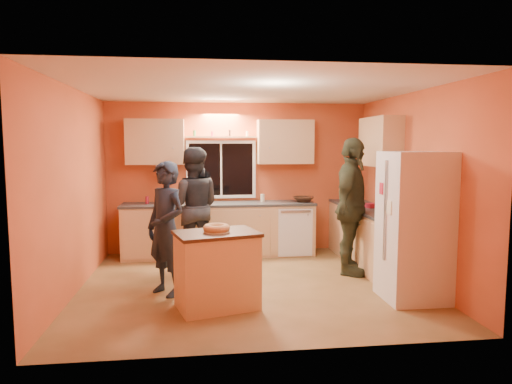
{
  "coord_description": "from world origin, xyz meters",
  "views": [
    {
      "loc": [
        -0.67,
        -5.94,
        1.89
      ],
      "look_at": [
        0.12,
        0.4,
        1.22
      ],
      "focal_mm": 32.0,
      "sensor_mm": 36.0,
      "label": 1
    }
  ],
  "objects": [
    {
      "name": "person_center",
      "position": [
        -0.79,
        1.13,
        0.92
      ],
      "size": [
        0.91,
        0.72,
        1.84
      ],
      "primitive_type": "imported",
      "rotation": [
        0.0,
        0.0,
        3.12
      ],
      "color": "black",
      "rests_on": "ground"
    },
    {
      "name": "red_box",
      "position": [
        1.98,
        0.83,
        0.94
      ],
      "size": [
        0.2,
        0.18,
        0.07
      ],
      "primitive_type": "cube",
      "rotation": [
        0.0,
        0.0,
        0.42
      ],
      "color": "#B21B31",
      "rests_on": "right_counter"
    },
    {
      "name": "back_counter",
      "position": [
        0.01,
        1.7,
        0.45
      ],
      "size": [
        4.23,
        0.62,
        0.9
      ],
      "color": "tan",
      "rests_on": "ground"
    },
    {
      "name": "room_shell",
      "position": [
        0.12,
        0.41,
        1.62
      ],
      "size": [
        4.54,
        4.04,
        2.61
      ],
      "color": "#D35E36",
      "rests_on": "ground"
    },
    {
      "name": "bundt_pastry",
      "position": [
        -0.49,
        -0.8,
        0.93
      ],
      "size": [
        0.31,
        0.31,
        0.09
      ],
      "primitive_type": "torus",
      "color": "#B4804A",
      "rests_on": "island"
    },
    {
      "name": "island",
      "position": [
        -0.49,
        -0.8,
        0.45
      ],
      "size": [
        1.05,
        0.85,
        0.89
      ],
      "rotation": [
        0.0,
        0.0,
        0.27
      ],
      "color": "tan",
      "rests_on": "ground"
    },
    {
      "name": "refrigerator",
      "position": [
        1.89,
        -0.8,
        0.9
      ],
      "size": [
        0.72,
        0.7,
        1.8
      ],
      "primitive_type": "cube",
      "color": "silver",
      "rests_on": "ground"
    },
    {
      "name": "person_right",
      "position": [
        1.5,
        0.37,
        0.99
      ],
      "size": [
        1.0,
        1.25,
        1.98
      ],
      "primitive_type": "imported",
      "rotation": [
        0.0,
        0.0,
        1.05
      ],
      "color": "#2F321F",
      "rests_on": "ground"
    },
    {
      "name": "ground",
      "position": [
        0.0,
        0.0,
        0.0
      ],
      "size": [
        4.5,
        4.5,
        0.0
      ],
      "primitive_type": "plane",
      "color": "brown",
      "rests_on": "ground"
    },
    {
      "name": "mixing_bowl",
      "position": [
        1.1,
        1.68,
        0.94
      ],
      "size": [
        0.45,
        0.45,
        0.09
      ],
      "primitive_type": "imported",
      "rotation": [
        0.0,
        0.0,
        -0.32
      ],
      "color": "black",
      "rests_on": "back_counter"
    },
    {
      "name": "person_left",
      "position": [
        -1.1,
        -0.24,
        0.84
      ],
      "size": [
        0.71,
        0.72,
        1.68
      ],
      "primitive_type": "imported",
      "rotation": [
        0.0,
        0.0,
        -0.83
      ],
      "color": "black",
      "rests_on": "ground"
    },
    {
      "name": "potted_plant",
      "position": [
        2.0,
        0.26,
        1.03
      ],
      "size": [
        0.3,
        0.28,
        0.27
      ],
      "primitive_type": "imported",
      "rotation": [
        0.0,
        0.0,
        0.37
      ],
      "color": "gray",
      "rests_on": "right_counter"
    },
    {
      "name": "utensil_crock",
      "position": [
        -0.7,
        1.68,
        0.99
      ],
      "size": [
        0.14,
        0.14,
        0.17
      ],
      "primitive_type": "cylinder",
      "color": "#EAE6C4",
      "rests_on": "back_counter"
    },
    {
      "name": "right_counter",
      "position": [
        1.95,
        0.5,
        0.45
      ],
      "size": [
        0.62,
        1.84,
        0.9
      ],
      "color": "tan",
      "rests_on": "ground"
    }
  ]
}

